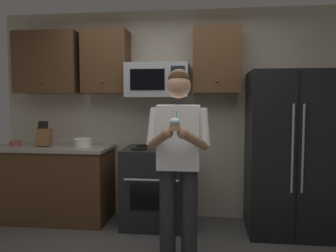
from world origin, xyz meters
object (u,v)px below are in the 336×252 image
Objects in this scene: bowl_large_white at (83,142)px; cupcake at (175,124)px; microwave at (158,80)px; person at (178,154)px; oven_range at (157,186)px; bowl_small_colored at (15,143)px; refrigerator at (289,153)px; knife_block at (44,137)px.

cupcake is (1.25, -1.23, 0.32)m from bowl_large_white.
person is at bearing -71.23° from microwave.
bowl_large_white is 1.78m from cupcake.
bowl_large_white is at bearing 179.43° from oven_range.
bowl_large_white reaches higher than oven_range.
person is (2.11, -0.87, 0.04)m from bowl_small_colored.
bowl_small_colored is (-1.77, -0.02, 0.49)m from oven_range.
cupcake is at bearing -74.28° from oven_range.
refrigerator is at bearing -1.50° from oven_range.
person reaches higher than cupcake.
bowl_small_colored is 0.76× the size of cupcake.
cupcake reaches higher than bowl_small_colored.
knife_block reaches higher than bowl_small_colored.
knife_block is 1.84× the size of cupcake.
refrigerator is 2.41m from bowl_large_white.
microwave reaches higher than bowl_large_white.
oven_range is 1.49m from knife_block.
oven_range is at bearing 0.57° from bowl_small_colored.
bowl_small_colored is 2.45m from cupcake.
cupcake is at bearing -29.62° from bowl_small_colored.
cupcake is at bearing -34.62° from knife_block.
person is at bearing -22.43° from bowl_small_colored.
cupcake is at bearing -75.63° from microwave.
bowl_small_colored is at bearing 179.62° from refrigerator.
bowl_large_white is at bearing 135.46° from cupcake.
microwave is (0.00, 0.12, 1.26)m from oven_range.
bowl_large_white is (0.47, 0.04, -0.06)m from knife_block.
person is (1.25, -0.90, 0.02)m from bowl_large_white.
knife_block is (-1.38, -0.15, -0.68)m from microwave.
bowl_large_white is 1.27× the size of cupcake.
microwave is 1.72m from refrigerator.
oven_range is 1.84m from bowl_small_colored.
microwave is 1.29m from person.
person reaches higher than bowl_large_white.
person is at bearing -143.67° from refrigerator.
microwave is at bearing 6.96° from bowl_large_white.
bowl_small_colored is at bearing -175.57° from microwave.
cupcake reaches higher than knife_block.
microwave is at bearing 4.43° from bowl_small_colored.
refrigerator is at bearing -0.19° from knife_block.
knife_block is at bearing 179.81° from refrigerator.
microwave is 3.36× the size of bowl_large_white.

